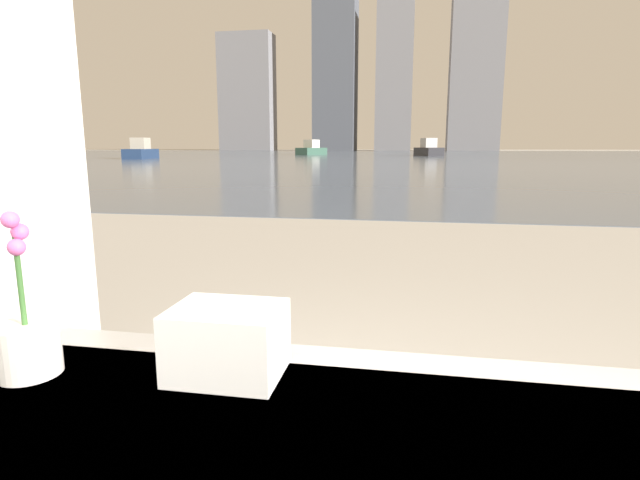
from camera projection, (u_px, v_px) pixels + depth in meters
The scene contains 9 objects.
potted_orchid at pixel (27, 342), 1.14m from camera, with size 0.14×0.14×0.38m.
towel_stack at pixel (227, 341), 1.13m from camera, with size 0.25×0.20×0.16m.
harbor_water at pixel (410, 155), 60.34m from camera, with size 180.00×110.00×0.01m.
harbor_boat_0 at pixel (428, 150), 53.65m from camera, with size 3.16×5.32×1.89m.
harbor_boat_3 at pixel (141, 151), 41.68m from camera, with size 2.44×4.83×1.73m.
harbor_boat_4 at pixel (312, 150), 59.93m from camera, with size 3.14×5.07×1.80m.
skyline_tower_0 at pixel (247, 93), 118.90m from camera, with size 12.62×6.59×26.89m.
skyline_tower_2 at pixel (395, 79), 112.27m from camera, with size 7.91×10.04×31.76m.
skyline_tower_3 at pixel (477, 53), 108.22m from camera, with size 11.09×6.72×41.97m.
Camera 1 is at (0.32, -0.17, 1.07)m, focal length 28.00 mm.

